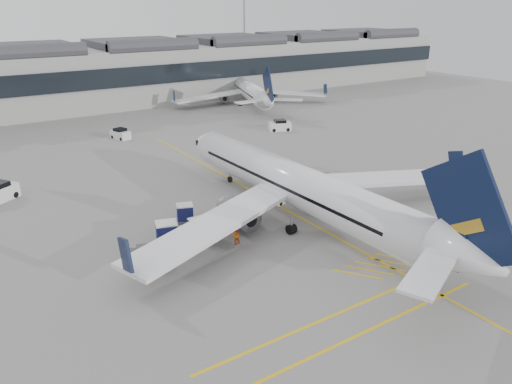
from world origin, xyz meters
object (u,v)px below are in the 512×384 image
belt_loader (283,195)px  baggage_cart_a (200,228)px  pushback_tug (145,256)px  airliner_main (301,188)px  ramp_agent_b (235,235)px  ramp_agent_a (225,205)px

belt_loader → baggage_cart_a: belt_loader is taller
belt_loader → pushback_tug: size_ratio=1.67×
airliner_main → baggage_cart_a: 10.49m
ramp_agent_b → pushback_tug: (-7.92, 1.03, -0.20)m
belt_loader → pushback_tug: bearing=179.0°
belt_loader → ramp_agent_a: belt_loader is taller
airliner_main → pushback_tug: (-15.93, 0.02, -2.64)m
baggage_cart_a → pushback_tug: bearing=-164.8°
ramp_agent_a → pushback_tug: ramp_agent_a is taller
airliner_main → pushback_tug: airliner_main is taller
belt_loader → baggage_cart_a: size_ratio=2.68×
ramp_agent_a → ramp_agent_b: size_ratio=0.90×
baggage_cart_a → belt_loader: bearing=16.5°
pushback_tug → airliner_main: bearing=21.8°
ramp_agent_b → pushback_tug: 7.99m
airliner_main → pushback_tug: bearing=178.7°
ramp_agent_b → ramp_agent_a: bearing=-111.8°
belt_loader → ramp_agent_a: (-6.85, 0.49, 0.18)m
belt_loader → ramp_agent_b: size_ratio=2.97×
ramp_agent_a → belt_loader: bearing=-35.4°
belt_loader → baggage_cart_a: bearing=179.5°
ramp_agent_b → pushback_tug: ramp_agent_b is taller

